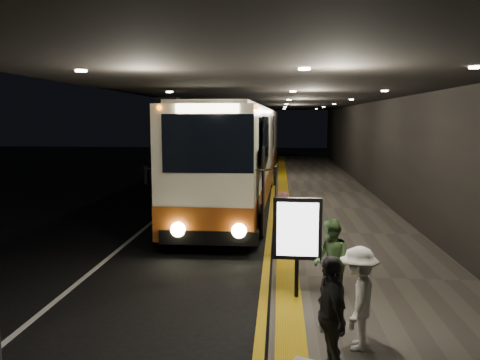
{
  "coord_description": "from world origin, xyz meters",
  "views": [
    {
      "loc": [
        2.63,
        -13.3,
        3.64
      ],
      "look_at": [
        1.41,
        1.29,
        1.7
      ],
      "focal_mm": 35.0,
      "sensor_mm": 36.0,
      "label": 1
    }
  ],
  "objects_px": {
    "coach_third": "(262,139)",
    "passenger_waiting_grey": "(330,316)",
    "passenger_boarding": "(285,223)",
    "bag_polka": "(327,322)",
    "stanchion_post": "(283,225)",
    "passenger_waiting_green": "(331,261)",
    "passenger_waiting_white": "(358,298)",
    "coach_second": "(251,146)",
    "coach_main": "(233,163)",
    "info_sign": "(297,231)"
  },
  "relations": [
    {
      "from": "coach_second",
      "to": "coach_third",
      "type": "bearing_deg",
      "value": 91.23
    },
    {
      "from": "coach_main",
      "to": "passenger_waiting_white",
      "type": "height_order",
      "value": "coach_main"
    },
    {
      "from": "coach_third",
      "to": "stanchion_post",
      "type": "distance_m",
      "value": 30.57
    },
    {
      "from": "coach_main",
      "to": "coach_second",
      "type": "xyz_separation_m",
      "value": [
        0.08,
        10.69,
        0.04
      ]
    },
    {
      "from": "coach_main",
      "to": "coach_third",
      "type": "distance_m",
      "value": 25.12
    },
    {
      "from": "coach_main",
      "to": "coach_third",
      "type": "height_order",
      "value": "coach_main"
    },
    {
      "from": "coach_third",
      "to": "info_sign",
      "type": "relative_size",
      "value": 5.81
    },
    {
      "from": "passenger_waiting_green",
      "to": "stanchion_post",
      "type": "xyz_separation_m",
      "value": [
        -0.89,
        3.85,
        -0.2
      ]
    },
    {
      "from": "passenger_waiting_green",
      "to": "bag_polka",
      "type": "relative_size",
      "value": 5.02
    },
    {
      "from": "coach_third",
      "to": "passenger_waiting_white",
      "type": "height_order",
      "value": "coach_third"
    },
    {
      "from": "coach_main",
      "to": "passenger_boarding",
      "type": "xyz_separation_m",
      "value": [
        1.96,
        -6.06,
        -0.97
      ]
    },
    {
      "from": "coach_main",
      "to": "passenger_waiting_white",
      "type": "relative_size",
      "value": 8.18
    },
    {
      "from": "passenger_boarding",
      "to": "stanchion_post",
      "type": "bearing_deg",
      "value": 20.15
    },
    {
      "from": "coach_second",
      "to": "coach_third",
      "type": "xyz_separation_m",
      "value": [
        0.13,
        14.43,
        -0.24
      ]
    },
    {
      "from": "passenger_waiting_green",
      "to": "passenger_waiting_grey",
      "type": "xyz_separation_m",
      "value": [
        -0.29,
        -2.6,
        0.04
      ]
    },
    {
      "from": "coach_second",
      "to": "passenger_waiting_grey",
      "type": "bearing_deg",
      "value": -82.13
    },
    {
      "from": "coach_third",
      "to": "passenger_waiting_green",
      "type": "relative_size",
      "value": 7.18
    },
    {
      "from": "coach_second",
      "to": "bag_polka",
      "type": "bearing_deg",
      "value": -81.47
    },
    {
      "from": "coach_second",
      "to": "stanchion_post",
      "type": "bearing_deg",
      "value": -81.8
    },
    {
      "from": "passenger_waiting_grey",
      "to": "info_sign",
      "type": "height_order",
      "value": "info_sign"
    },
    {
      "from": "coach_third",
      "to": "passenger_boarding",
      "type": "relative_size",
      "value": 7.18
    },
    {
      "from": "passenger_waiting_grey",
      "to": "bag_polka",
      "type": "height_order",
      "value": "passenger_waiting_grey"
    },
    {
      "from": "bag_polka",
      "to": "info_sign",
      "type": "bearing_deg",
      "value": 107.48
    },
    {
      "from": "passenger_waiting_green",
      "to": "passenger_waiting_white",
      "type": "xyz_separation_m",
      "value": [
        0.21,
        -1.81,
        -0.01
      ]
    },
    {
      "from": "passenger_waiting_grey",
      "to": "bag_polka",
      "type": "distance_m",
      "value": 1.47
    },
    {
      "from": "info_sign",
      "to": "passenger_waiting_green",
      "type": "bearing_deg",
      "value": -11.87
    },
    {
      "from": "coach_main",
      "to": "passenger_waiting_green",
      "type": "relative_size",
      "value": 8.08
    },
    {
      "from": "coach_main",
      "to": "coach_second",
      "type": "relative_size",
      "value": 0.99
    },
    {
      "from": "passenger_boarding",
      "to": "bag_polka",
      "type": "distance_m",
      "value": 4.57
    },
    {
      "from": "coach_second",
      "to": "passenger_boarding",
      "type": "height_order",
      "value": "coach_second"
    },
    {
      "from": "passenger_boarding",
      "to": "info_sign",
      "type": "relative_size",
      "value": 0.81
    },
    {
      "from": "info_sign",
      "to": "stanchion_post",
      "type": "height_order",
      "value": "info_sign"
    },
    {
      "from": "passenger_waiting_grey",
      "to": "stanchion_post",
      "type": "xyz_separation_m",
      "value": [
        -0.6,
        6.45,
        -0.23
      ]
    },
    {
      "from": "coach_second",
      "to": "stanchion_post",
      "type": "height_order",
      "value": "coach_second"
    },
    {
      "from": "passenger_waiting_white",
      "to": "passenger_waiting_green",
      "type": "bearing_deg",
      "value": -157.41
    },
    {
      "from": "passenger_boarding",
      "to": "bag_polka",
      "type": "height_order",
      "value": "passenger_boarding"
    },
    {
      "from": "passenger_waiting_white",
      "to": "info_sign",
      "type": "distance_m",
      "value": 2.21
    },
    {
      "from": "coach_third",
      "to": "passenger_boarding",
      "type": "xyz_separation_m",
      "value": [
        1.75,
        -31.18,
        -0.78
      ]
    },
    {
      "from": "coach_second",
      "to": "passenger_waiting_white",
      "type": "height_order",
      "value": "coach_second"
    },
    {
      "from": "passenger_waiting_green",
      "to": "passenger_boarding",
      "type": "bearing_deg",
      "value": -177.79
    },
    {
      "from": "coach_third",
      "to": "passenger_waiting_grey",
      "type": "xyz_separation_m",
      "value": [
        2.3,
        -36.96,
        -0.74
      ]
    },
    {
      "from": "bag_polka",
      "to": "coach_second",
      "type": "bearing_deg",
      "value": 96.8
    },
    {
      "from": "passenger_boarding",
      "to": "coach_main",
      "type": "bearing_deg",
      "value": 33.77
    },
    {
      "from": "coach_second",
      "to": "passenger_waiting_white",
      "type": "relative_size",
      "value": 8.28
    },
    {
      "from": "coach_third",
      "to": "passenger_waiting_grey",
      "type": "height_order",
      "value": "coach_third"
    },
    {
      "from": "coach_main",
      "to": "info_sign",
      "type": "xyz_separation_m",
      "value": [
        2.16,
        -9.08,
        -0.44
      ]
    },
    {
      "from": "coach_second",
      "to": "passenger_waiting_green",
      "type": "relative_size",
      "value": 8.18
    },
    {
      "from": "coach_main",
      "to": "info_sign",
      "type": "bearing_deg",
      "value": -75.26
    },
    {
      "from": "passenger_boarding",
      "to": "passenger_waiting_green",
      "type": "distance_m",
      "value": 3.29
    },
    {
      "from": "passenger_boarding",
      "to": "coach_second",
      "type": "bearing_deg",
      "value": 22.26
    }
  ]
}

